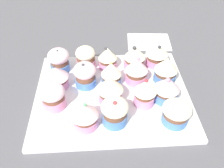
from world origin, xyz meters
The scene contains 20 objects.
ground_plane centered at (0.00, 0.00, -1.50)cm, with size 180.00×180.00×3.00cm, color #4C4C51.
baking_tray centered at (0.00, 0.00, 0.60)cm, with size 33.46×40.55×1.20cm.
cupcake_0 centered at (-10.40, -14.60, 4.94)cm, with size 6.15×6.15×7.38cm.
cupcake_1 centered at (-3.30, -14.59, 4.74)cm, with size 6.48×6.48×6.92cm.
cupcake_2 centered at (3.89, -14.68, 4.67)cm, with size 6.19×6.19×6.76cm.
cupcake_3 centered at (-11.32, -7.01, 4.73)cm, with size 5.63×5.63×7.00cm.
cupcake_4 centered at (-3.50, -7.01, 4.87)cm, with size 5.97×5.97×7.50cm.
cupcake_5 centered at (10.59, -6.74, 5.28)cm, with size 6.26×6.26×7.93cm.
cupcake_6 centered at (-10.84, -0.62, 4.70)cm, with size 5.41×5.41×7.15cm.
cupcake_7 centered at (-3.33, -0.40, 4.91)cm, with size 5.50×5.50×7.53cm.
cupcake_8 centered at (3.04, -0.65, 5.32)cm, with size 6.54×6.54×7.84cm.
cupcake_9 centered at (9.91, 0.10, 4.82)cm, with size 6.28×6.28×7.36cm.
cupcake_10 centered at (-10.35, 7.22, 4.99)cm, with size 6.17×6.17×7.90cm.
cupcake_11 centered at (-4.17, 6.94, 5.08)cm, with size 6.13×6.13×8.01cm.
cupcake_12 centered at (4.36, 7.83, 5.20)cm, with size 5.72×5.72×7.91cm.
cupcake_13 centered at (-11.48, 14.01, 4.72)cm, with size 6.65×6.65×7.01cm.
cupcake_14 centered at (-4.08, 14.95, 5.10)cm, with size 6.34×6.34×7.58cm.
cupcake_15 centered at (3.28, 13.50, 4.86)cm, with size 6.43×6.43×7.52cm.
cupcake_16 centered at (10.65, 14.10, 4.26)cm, with size 6.71×6.71×5.86cm.
napkin centered at (-25.60, 14.58, 0.30)cm, with size 10.68×14.70×0.60cm, color white.
Camera 1 is at (45.58, -2.81, 46.11)cm, focal length 38.37 mm.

